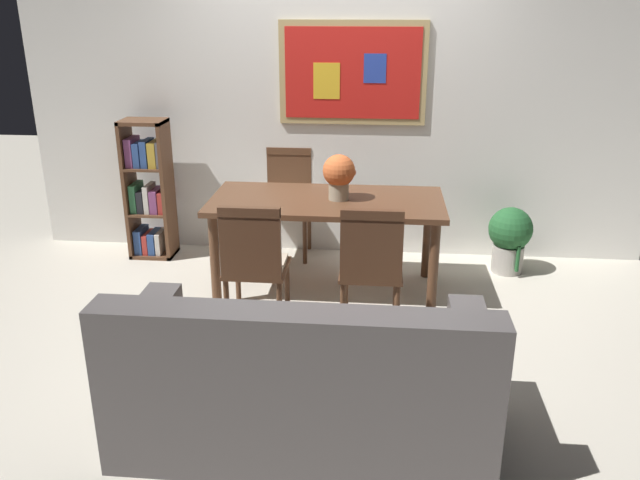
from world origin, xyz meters
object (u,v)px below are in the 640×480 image
object	(u,v)px
dining_table	(327,211)
dining_chair_far_left	(288,193)
dining_chair_near_left	(254,259)
flower_vase	(339,174)
bookshelf	(149,191)
leather_couch	(302,386)
dining_chair_near_right	(371,262)
potted_ivy	(510,237)

from	to	relation	value
dining_table	dining_chair_far_left	bearing A→B (deg)	117.49
dining_chair_near_left	flower_vase	world-z (taller)	flower_vase
dining_chair_near_left	flower_vase	xyz separation A→B (m)	(0.49, 0.75, 0.37)
flower_vase	bookshelf	bearing A→B (deg)	160.48
dining_chair_far_left	leather_couch	bearing A→B (deg)	-80.55
dining_chair_near_left	dining_chair_far_left	world-z (taller)	same
dining_chair_near_right	flower_vase	world-z (taller)	flower_vase
bookshelf	potted_ivy	distance (m)	2.99
dining_table	leather_couch	distance (m)	1.83
dining_chair_near_right	dining_chair_far_left	world-z (taller)	same
bookshelf	dining_chair_near_left	bearing A→B (deg)	-49.07
leather_couch	dining_table	bearing A→B (deg)	91.04
dining_chair_far_left	bookshelf	distance (m)	1.17
dining_chair_near_left	bookshelf	xyz separation A→B (m)	(-1.15, 1.33, 0.03)
dining_chair_far_left	bookshelf	xyz separation A→B (m)	(-1.15, -0.17, 0.03)
dining_chair_near_right	flower_vase	bearing A→B (deg)	109.27
flower_vase	leather_couch	bearing A→B (deg)	-91.77
potted_ivy	dining_chair_far_left	bearing A→B (deg)	171.77
flower_vase	dining_chair_far_left	bearing A→B (deg)	122.57
dining_table	flower_vase	world-z (taller)	flower_vase
dining_chair_near_left	flower_vase	bearing A→B (deg)	56.90
dining_chair_near_left	leather_couch	bearing A→B (deg)	-67.87
dining_chair_near_right	flower_vase	distance (m)	0.86
dining_chair_near_left	leather_couch	distance (m)	1.16
dining_chair_near_right	dining_chair_near_left	world-z (taller)	same
dining_chair_near_right	bookshelf	distance (m)	2.30
dining_table	flower_vase	distance (m)	0.29
dining_chair_near_left	flower_vase	size ratio (longest dim) A/B	2.76
dining_chair_near_left	dining_chair_far_left	bearing A→B (deg)	89.82
leather_couch	bookshelf	xyz separation A→B (m)	(-1.58, 2.38, 0.26)
dining_chair_near_right	flower_vase	size ratio (longest dim) A/B	2.76
potted_ivy	flower_vase	xyz separation A→B (m)	(-1.34, -0.49, 0.61)
dining_table	leather_couch	xyz separation A→B (m)	(0.03, -1.80, -0.32)
leather_couch	flower_vase	distance (m)	1.90
dining_table	dining_chair_near_right	distance (m)	0.81
potted_ivy	dining_chair_near_left	bearing A→B (deg)	-145.98
dining_table	dining_chair_near_left	bearing A→B (deg)	-118.09
leather_couch	dining_chair_near_left	bearing A→B (deg)	112.13
dining_chair_near_left	potted_ivy	distance (m)	2.22
dining_table	leather_couch	size ratio (longest dim) A/B	0.94
bookshelf	potted_ivy	size ratio (longest dim) A/B	2.05
dining_table	potted_ivy	xyz separation A→B (m)	(1.43, 0.49, -0.33)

